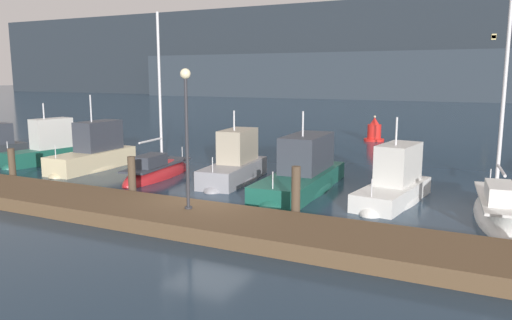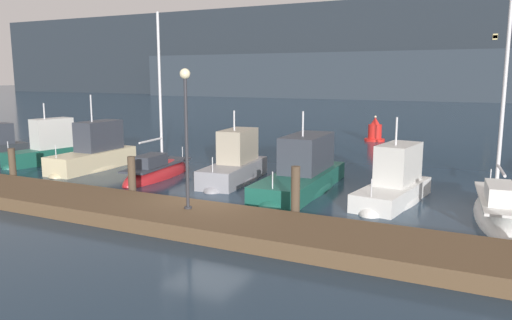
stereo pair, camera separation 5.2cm
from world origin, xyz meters
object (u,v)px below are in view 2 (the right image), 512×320
Objects in this scene: motorboat_berth_3 at (94,159)px; motorboat_berth_6 at (302,181)px; motorboat_berth_7 at (394,192)px; dock_lamppost at (186,117)px; motorboat_berth_2 at (47,155)px; channel_buoy at (375,132)px; sailboat_berth_8 at (496,213)px; motorboat_berth_5 at (235,171)px; sailboat_berth_4 at (158,174)px.

motorboat_berth_3 is 10.88m from motorboat_berth_6.
motorboat_berth_3 is at bearing 179.88° from motorboat_berth_7.
motorboat_berth_2 is at bearing 155.87° from dock_lamppost.
dock_lamppost reaches higher than motorboat_berth_2.
motorboat_berth_7 is (18.04, -0.18, -0.08)m from motorboat_berth_2.
motorboat_berth_2 reaches higher than channel_buoy.
motorboat_berth_7 is at bearing 168.80° from sailboat_berth_8.
sailboat_berth_8 is (10.38, -1.25, -0.29)m from motorboat_berth_5.
sailboat_berth_8 is 1.81× the size of dock_lamppost.
sailboat_berth_8 is at bearing -1.95° from sailboat_berth_4.
channel_buoy is at bearing 51.22° from motorboat_berth_2.
motorboat_berth_3 is at bearing 177.75° from sailboat_berth_8.
motorboat_berth_6 is 1.41× the size of motorboat_berth_7.
motorboat_berth_5 is 6.98m from motorboat_berth_7.
dock_lamppost reaches higher than motorboat_berth_7.
motorboat_berth_5 is 16.45m from channel_buoy.
motorboat_berth_5 is (7.65, 0.54, -0.06)m from motorboat_berth_3.
motorboat_berth_3 reaches higher than motorboat_berth_5.
motorboat_berth_5 is 6.97m from dock_lamppost.
motorboat_berth_7 is at bearing -74.58° from channel_buoy.
sailboat_berth_4 is at bearing -109.12° from channel_buoy.
sailboat_berth_8 is at bearing -8.37° from motorboat_berth_6.
motorboat_berth_6 is at bearing -86.82° from channel_buoy.
dock_lamppost is at bearing -91.55° from channel_buoy.
motorboat_berth_2 is at bearing -128.78° from channel_buoy.
motorboat_berth_7 is (14.61, -0.03, -0.13)m from motorboat_berth_3.
motorboat_berth_7 is at bearing 46.53° from dock_lamppost.
sailboat_berth_8 reaches higher than dock_lamppost.
motorboat_berth_3 is (3.43, -0.15, 0.05)m from motorboat_berth_2.
sailboat_berth_4 reaches higher than motorboat_berth_2.
motorboat_berth_3 is 14.61m from motorboat_berth_7.
dock_lamppost is at bearing -104.43° from motorboat_berth_6.
sailboat_berth_4 is at bearing -178.92° from motorboat_berth_7.
sailboat_berth_8 is at bearing 29.31° from dock_lamppost.
motorboat_berth_2 is 14.30m from dock_lamppost.
dock_lamppost is at bearing -74.42° from motorboat_berth_5.
motorboat_berth_2 is 0.89× the size of motorboat_berth_3.
motorboat_berth_2 is 3.44m from motorboat_berth_3.
sailboat_berth_4 is 1.54× the size of motorboat_berth_7.
channel_buoy is at bearing 93.18° from motorboat_berth_6.
dock_lamppost is (12.79, -5.73, 2.87)m from motorboat_berth_2.
motorboat_berth_6 is at bearing 0.77° from motorboat_berth_2.
motorboat_berth_6 is 7.23m from sailboat_berth_8.
motorboat_berth_3 is 0.74× the size of motorboat_berth_6.
motorboat_berth_2 is at bearing 179.42° from motorboat_berth_7.
motorboat_berth_7 reaches higher than channel_buoy.
motorboat_berth_7 is (10.56, 0.20, 0.26)m from sailboat_berth_4.
dock_lamppost is (9.35, -5.58, 2.83)m from motorboat_berth_3.
channel_buoy is at bearing 59.37° from motorboat_berth_3.
motorboat_berth_3 is 19.55m from channel_buoy.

